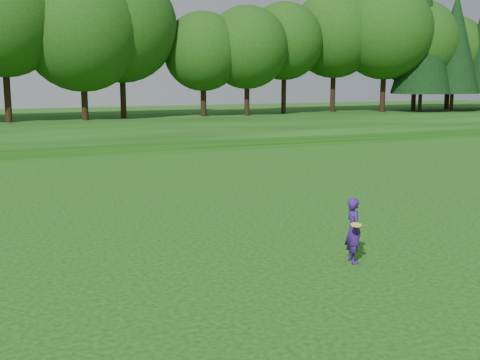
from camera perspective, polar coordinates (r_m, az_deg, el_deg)
name	(u,v)px	position (r m, az deg, el deg)	size (l,w,h in m)	color
ground	(312,249)	(14.63, 6.87, -6.53)	(140.00, 140.00, 0.00)	#13400C
berm	(82,127)	(46.78, -14.76, 4.84)	(130.00, 30.00, 0.60)	#13400C
walking_path	(124,153)	(33.12, -10.93, 2.57)	(130.00, 1.60, 0.04)	gray
treeline	(69,25)	(50.74, -15.89, 13.98)	(104.00, 7.00, 15.00)	#194610
woman	(354,230)	(13.58, 10.72, -4.70)	(0.52, 0.76, 1.47)	#371973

